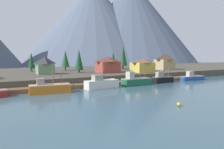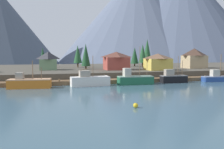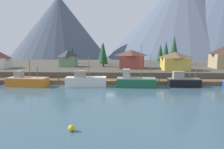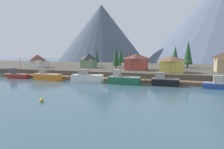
{
  "view_description": "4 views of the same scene",
  "coord_description": "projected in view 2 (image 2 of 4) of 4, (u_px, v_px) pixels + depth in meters",
  "views": [
    {
      "loc": [
        -29.59,
        -50.64,
        8.76
      ],
      "look_at": [
        1.27,
        3.33,
        2.97
      ],
      "focal_mm": 33.38,
      "sensor_mm": 36.0,
      "label": 1
    },
    {
      "loc": [
        -13.36,
        -56.31,
        7.61
      ],
      "look_at": [
        1.55,
        2.34,
        2.18
      ],
      "focal_mm": 37.35,
      "sensor_mm": 36.0,
      "label": 2
    },
    {
      "loc": [
        2.91,
        -44.93,
        8.66
      ],
      "look_at": [
        0.8,
        3.25,
        2.1
      ],
      "focal_mm": 30.84,
      "sensor_mm": 36.0,
      "label": 3
    },
    {
      "loc": [
        20.31,
        -54.03,
        8.76
      ],
      "look_at": [
        1.07,
        3.33,
        1.9
      ],
      "focal_mm": 31.55,
      "sensor_mm": 36.0,
      "label": 4
    }
  ],
  "objects": [
    {
      "name": "ground_plane",
      "position": [
        94.0,
        78.0,
        77.66
      ],
      "size": [
        400.0,
        400.0,
        1.0
      ],
      "primitive_type": "cube",
      "color": "#3D5B6B"
    },
    {
      "name": "dock",
      "position": [
        107.0,
        81.0,
        60.19
      ],
      "size": [
        80.0,
        4.0,
        1.6
      ],
      "color": "brown",
      "rests_on": "ground_plane"
    },
    {
      "name": "shoreline_bank",
      "position": [
        89.0,
        70.0,
        89.09
      ],
      "size": [
        400.0,
        56.0,
        2.5
      ],
      "primitive_type": "cube",
      "color": "#4C473D",
      "rests_on": "ground_plane"
    },
    {
      "name": "mountain_central_peak",
      "position": [
        137.0,
        17.0,
        212.62
      ],
      "size": [
        142.74,
        142.74,
        82.8
      ],
      "primitive_type": "cone",
      "color": "slate",
      "rests_on": "ground_plane"
    },
    {
      "name": "mountain_east_peak",
      "position": [
        181.0,
        13.0,
        207.63
      ],
      "size": [
        138.18,
        138.18,
        87.72
      ],
      "primitive_type": "cone",
      "color": "#4C566B",
      "rests_on": "ground_plane"
    },
    {
      "name": "fishing_boat_orange",
      "position": [
        29.0,
        83.0,
        51.52
      ],
      "size": [
        9.38,
        4.12,
        6.06
      ],
      "rotation": [
        0.0,
        0.0,
        -0.1
      ],
      "color": "#CC6B1E",
      "rests_on": "ground_plane"
    },
    {
      "name": "fishing_boat_white",
      "position": [
        90.0,
        80.0,
        55.05
      ],
      "size": [
        9.29,
        3.63,
        7.12
      ],
      "rotation": [
        0.0,
        0.0,
        0.07
      ],
      "color": "silver",
      "rests_on": "ground_plane"
    },
    {
      "name": "fishing_boat_green",
      "position": [
        134.0,
        79.0,
        57.92
      ],
      "size": [
        8.77,
        3.46,
        9.34
      ],
      "rotation": [
        0.0,
        0.0,
        -0.03
      ],
      "color": "#1E5B3D",
      "rests_on": "ground_plane"
    },
    {
      "name": "fishing_boat_black",
      "position": [
        173.0,
        78.0,
        61.15
      ],
      "size": [
        6.98,
        2.4,
        7.04
      ],
      "rotation": [
        0.0,
        0.0,
        -0.01
      ],
      "color": "black",
      "rests_on": "ground_plane"
    },
    {
      "name": "fishing_boat_blue",
      "position": [
        218.0,
        78.0,
        64.1
      ],
      "size": [
        9.27,
        3.21,
        7.44
      ],
      "rotation": [
        0.0,
        0.0,
        -0.08
      ],
      "color": "navy",
      "rests_on": "ground_plane"
    },
    {
      "name": "house_green",
      "position": [
        48.0,
        61.0,
        73.4
      ],
      "size": [
        5.45,
        5.43,
        5.74
      ],
      "color": "#6B8E66",
      "rests_on": "shoreline_bank"
    },
    {
      "name": "house_tan",
      "position": [
        194.0,
        58.0,
        82.59
      ],
      "size": [
        7.41,
        6.43,
        6.97
      ],
      "color": "tan",
      "rests_on": "shoreline_bank"
    },
    {
      "name": "house_red",
      "position": [
        116.0,
        61.0,
        74.16
      ],
      "size": [
        7.67,
        6.8,
        5.71
      ],
      "color": "#9E4238",
      "rests_on": "shoreline_bank"
    },
    {
      "name": "house_yellow",
      "position": [
        158.0,
        62.0,
        72.74
      ],
      "size": [
        7.5,
        6.72,
        5.15
      ],
      "color": "gold",
      "rests_on": "shoreline_bank"
    },
    {
      "name": "conifer_near_left",
      "position": [
        43.0,
        56.0,
        85.92
      ],
      "size": [
        2.5,
        2.5,
        7.4
      ],
      "color": "#4C3823",
      "rests_on": "shoreline_bank"
    },
    {
      "name": "conifer_near_right",
      "position": [
        135.0,
        55.0,
        94.25
      ],
      "size": [
        3.17,
        3.17,
        7.74
      ],
      "color": "#4C3823",
      "rests_on": "shoreline_bank"
    },
    {
      "name": "conifer_mid_left",
      "position": [
        143.0,
        54.0,
        86.85
      ],
      "size": [
        3.14,
        3.14,
        8.67
      ],
      "color": "#4C3823",
      "rests_on": "shoreline_bank"
    },
    {
      "name": "conifer_mid_right",
      "position": [
        147.0,
        51.0,
        94.99
      ],
      "size": [
        3.96,
        3.96,
        11.03
      ],
      "color": "#4C3823",
      "rests_on": "shoreline_bank"
    },
    {
      "name": "conifer_back_left",
      "position": [
        86.0,
        55.0,
        76.25
      ],
      "size": [
        3.01,
        3.01,
        8.41
      ],
      "color": "#4C3823",
      "rests_on": "shoreline_bank"
    },
    {
      "name": "conifer_back_right",
      "position": [
        78.0,
        54.0,
        86.91
      ],
      "size": [
        3.22,
        3.22,
        8.22
      ],
      "color": "#4C3823",
      "rests_on": "shoreline_bank"
    },
    {
      "name": "channel_buoy",
      "position": [
        136.0,
        105.0,
        32.75
      ],
      "size": [
        0.7,
        0.7,
        0.7
      ],
      "primitive_type": "sphere",
      "color": "gold",
      "rests_on": "ground_plane"
    }
  ]
}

